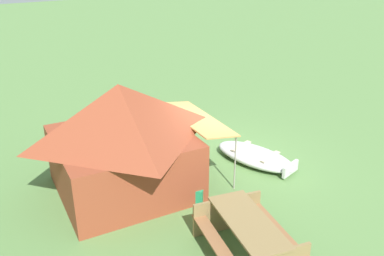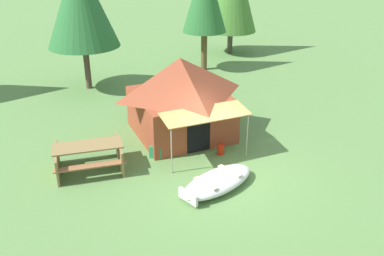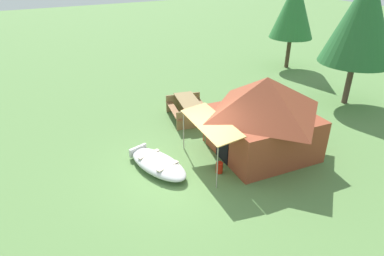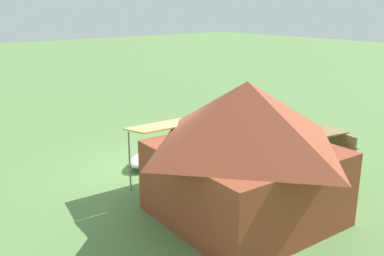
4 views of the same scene
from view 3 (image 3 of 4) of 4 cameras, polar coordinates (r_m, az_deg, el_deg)
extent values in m
plane|color=#598044|center=(10.56, -1.07, -7.37)|extent=(80.00, 80.00, 0.00)
ellipsoid|color=silver|center=(10.61, -5.76, -6.10)|extent=(2.54, 1.61, 0.38)
ellipsoid|color=#474746|center=(10.59, -5.77, -5.96)|extent=(2.33, 1.44, 0.14)
cube|color=beige|center=(10.22, -4.15, -6.46)|extent=(0.34, 0.79, 0.04)
cube|color=beige|center=(10.85, -7.35, -4.42)|extent=(0.34, 0.79, 0.04)
cube|color=silver|center=(11.35, -9.18, -3.78)|extent=(0.25, 0.65, 0.29)
cube|color=brown|center=(11.49, 11.78, -0.74)|extent=(3.12, 3.19, 1.43)
pyramid|color=brown|center=(10.94, 12.44, 5.39)|extent=(3.37, 3.45, 1.23)
cube|color=black|center=(10.81, 5.19, -2.82)|extent=(0.76, 0.09, 1.14)
cube|color=tan|center=(10.21, 3.17, 0.91)|extent=(2.68, 1.11, 0.15)
cylinder|color=gray|center=(9.52, 4.30, -6.84)|extent=(0.04, 0.04, 1.36)
cylinder|color=gray|center=(11.41, -1.43, -0.53)|extent=(0.04, 0.04, 1.36)
cube|color=olive|center=(13.52, -0.56, 4.59)|extent=(2.07, 1.16, 0.04)
cube|color=#905E3B|center=(13.51, -3.05, 3.03)|extent=(1.96, 0.65, 0.04)
cube|color=#905E3B|center=(13.82, 1.89, 3.64)|extent=(1.96, 0.65, 0.04)
cube|color=olive|center=(14.45, -1.52, 4.43)|extent=(0.36, 1.47, 0.76)
cube|color=olive|center=(12.93, 0.53, 1.52)|extent=(0.36, 1.47, 0.76)
cube|color=#228C58|center=(12.09, 3.66, -1.49)|extent=(0.66, 0.66, 0.39)
cylinder|color=red|center=(10.46, 4.66, -6.73)|extent=(0.24, 0.24, 0.35)
cylinder|color=#473626|center=(20.98, 16.01, 12.22)|extent=(0.23, 0.23, 1.76)
cone|color=#2B6D34|center=(20.51, 16.95, 18.98)|extent=(2.44, 2.44, 3.27)
cylinder|color=#503B31|center=(16.56, 25.04, 6.94)|extent=(0.26, 0.26, 1.88)
cone|color=#26622F|center=(15.92, 27.09, 16.33)|extent=(3.01, 3.01, 3.71)
camera|label=1|loc=(18.71, 4.47, 25.42)|focal=38.83mm
camera|label=2|loc=(14.24, -52.49, 18.53)|focal=39.42mm
camera|label=4|loc=(12.31, 51.74, 7.51)|focal=40.30mm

